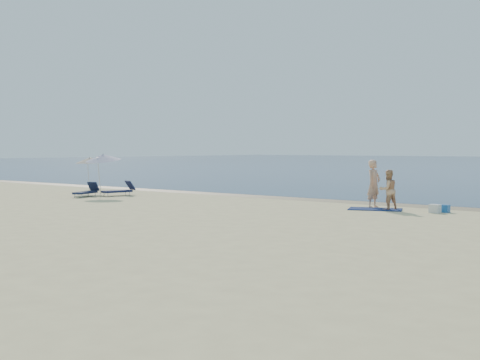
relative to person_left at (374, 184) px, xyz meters
The scene contains 10 objects.
wet_sand_strip 4.53m from the person_left, 154.46° to the left, with size 240.00×1.60×0.00m, color #847254.
person_left is the anchor object (origin of this frame).
person_right 0.89m from the person_left, 26.73° to the right, with size 0.76×0.59×1.55m, color tan.
beach_towel 1.14m from the person_left, 59.28° to the right, with size 2.01×1.11×0.03m, color #0E1A47.
white_bag 2.73m from the person_left, ahead, with size 0.37×0.31×0.31m, color silver.
blue_cooler 2.89m from the person_left, ahead, with size 0.40×0.29×0.29m, color #1E5CA7.
umbrella_near 13.39m from the person_left, 167.77° to the right, with size 2.08×2.09×2.24m.
umbrella_far 15.72m from the person_left, behind, with size 1.65×1.67×1.99m.
lounger_left 14.10m from the person_left, 166.20° to the right, with size 0.97×1.67×0.70m.
lounger_right 13.05m from the person_left, behind, with size 0.93×1.76×0.74m.
Camera 1 is at (14.32, -4.64, 2.37)m, focal length 45.00 mm.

